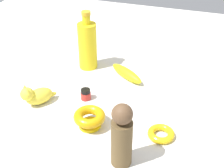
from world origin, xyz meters
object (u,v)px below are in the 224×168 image
at_px(bowl, 90,118).
at_px(bangle, 161,134).
at_px(bottle_tall, 87,45).
at_px(cat_figurine, 36,95).
at_px(person_figure_adult, 122,136).
at_px(nail_polish_jar, 86,94).
at_px(banana, 127,73).

xyz_separation_m(bowl, bangle, (0.22, 0.02, -0.02)).
height_order(bottle_tall, bangle, bottle_tall).
xyz_separation_m(bottle_tall, cat_figurine, (-0.07, -0.29, -0.07)).
bearing_deg(person_figure_adult, cat_figurine, 155.15).
distance_m(bowl, nail_polish_jar, 0.15).
relative_size(cat_figurine, nail_polish_jar, 2.84).
height_order(bottle_tall, banana, bottle_tall).
bearing_deg(bangle, banana, 123.50).
xyz_separation_m(person_figure_adult, bangle, (0.09, 0.14, -0.09)).
distance_m(cat_figurine, nail_polish_jar, 0.17).
xyz_separation_m(bowl, person_figure_adult, (0.14, -0.11, 0.06)).
bearing_deg(cat_figurine, bottle_tall, 75.73).
xyz_separation_m(bottle_tall, bowl, (0.14, -0.35, -0.07)).
relative_size(person_figure_adult, nail_polish_jar, 5.04).
relative_size(bowl, person_figure_adult, 0.51).
height_order(cat_figurine, bowl, cat_figurine).
relative_size(bangle, nail_polish_jar, 2.10).
height_order(bottle_tall, person_figure_adult, bottle_tall).
bearing_deg(nail_polish_jar, person_figure_adult, -50.00).
relative_size(bowl, nail_polish_jar, 2.56).
bearing_deg(person_figure_adult, banana, 103.96).
height_order(nail_polish_jar, banana, same).
height_order(cat_figurine, banana, cat_figurine).
xyz_separation_m(bowl, banana, (0.03, 0.31, -0.01)).
distance_m(bottle_tall, nail_polish_jar, 0.24).
distance_m(bottle_tall, cat_figurine, 0.31).
distance_m(person_figure_adult, bangle, 0.18).
height_order(bangle, nail_polish_jar, nail_polish_jar).
distance_m(bowl, bangle, 0.23).
xyz_separation_m(bottle_tall, person_figure_adult, (0.28, -0.46, -0.00)).
bearing_deg(nail_polish_jar, bottle_tall, 109.43).
distance_m(person_figure_adult, nail_polish_jar, 0.33).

